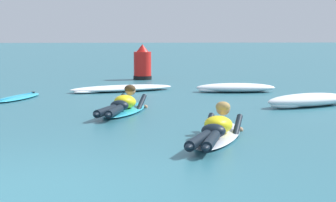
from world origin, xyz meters
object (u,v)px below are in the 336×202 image
surfer_near (216,131)px  channel_marker_buoy (143,65)px  surfer_far (123,106)px  drifting_surfboard (18,97)px

surfer_near → channel_marker_buoy: 10.76m
surfer_far → channel_marker_buoy: size_ratio=2.19×
surfer_far → drifting_surfboard: size_ratio=1.23×
drifting_surfboard → channel_marker_buoy: (2.94, 5.26, 0.42)m
surfer_far → channel_marker_buoy: channel_marker_buoy is taller
channel_marker_buoy → surfer_near: bearing=-85.8°
surfer_near → surfer_far: 3.21m
channel_marker_buoy → drifting_surfboard: bearing=-119.2°
surfer_far → channel_marker_buoy: (0.55, 7.82, 0.31)m
surfer_far → surfer_near: bearing=-65.2°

